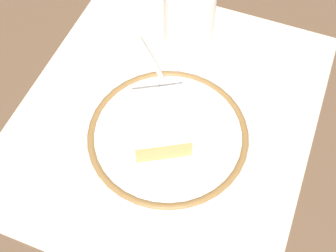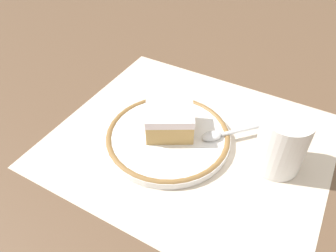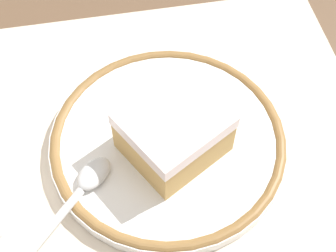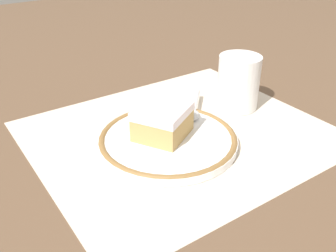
{
  "view_description": "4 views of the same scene",
  "coord_description": "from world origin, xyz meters",
  "px_view_note": "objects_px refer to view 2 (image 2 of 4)",
  "views": [
    {
      "loc": [
        -0.33,
        -0.13,
        0.53
      ],
      "look_at": [
        -0.04,
        -0.02,
        0.03
      ],
      "focal_mm": 48.29,
      "sensor_mm": 36.0,
      "label": 1
    },
    {
      "loc": [
        0.16,
        -0.37,
        0.41
      ],
      "look_at": [
        -0.04,
        -0.02,
        0.03
      ],
      "focal_mm": 34.36,
      "sensor_mm": 36.0,
      "label": 2
    },
    {
      "loc": [
        0.01,
        0.22,
        0.4
      ],
      "look_at": [
        -0.04,
        -0.02,
        0.03
      ],
      "focal_mm": 52.81,
      "sensor_mm": 36.0,
      "label": 3
    },
    {
      "loc": [
        -0.33,
        -0.44,
        0.33
      ],
      "look_at": [
        -0.04,
        -0.02,
        0.03
      ],
      "focal_mm": 40.96,
      "sensor_mm": 36.0,
      "label": 4
    }
  ],
  "objects_px": {
    "spoon": "(223,134)",
    "cake_slice": "(169,120)",
    "cup": "(281,146)",
    "plate": "(168,136)"
  },
  "relations": [
    {
      "from": "cake_slice",
      "to": "spoon",
      "type": "height_order",
      "value": "cake_slice"
    },
    {
      "from": "plate",
      "to": "cake_slice",
      "type": "xyz_separation_m",
      "value": [
        -0.0,
        0.01,
        0.03
      ]
    },
    {
      "from": "plate",
      "to": "spoon",
      "type": "xyz_separation_m",
      "value": [
        0.08,
        0.04,
        0.01
      ]
    },
    {
      "from": "cake_slice",
      "to": "cup",
      "type": "distance_m",
      "value": 0.19
    },
    {
      "from": "plate",
      "to": "cake_slice",
      "type": "bearing_deg",
      "value": 105.71
    },
    {
      "from": "cake_slice",
      "to": "cup",
      "type": "xyz_separation_m",
      "value": [
        0.18,
        0.03,
        0.01
      ]
    },
    {
      "from": "spoon",
      "to": "cake_slice",
      "type": "bearing_deg",
      "value": -159.72
    },
    {
      "from": "cake_slice",
      "to": "spoon",
      "type": "bearing_deg",
      "value": 20.28
    },
    {
      "from": "spoon",
      "to": "plate",
      "type": "bearing_deg",
      "value": -153.09
    },
    {
      "from": "plate",
      "to": "spoon",
      "type": "bearing_deg",
      "value": 26.91
    }
  ]
}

